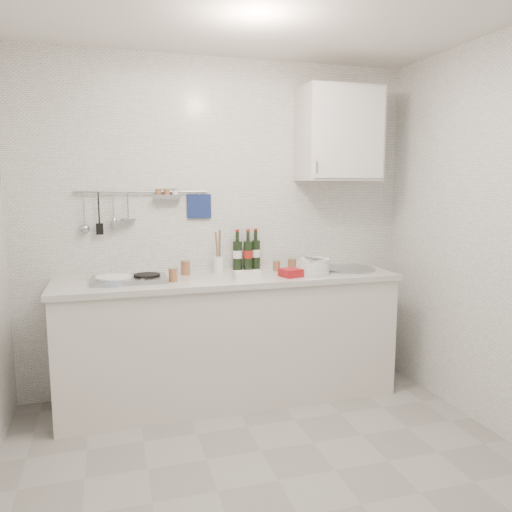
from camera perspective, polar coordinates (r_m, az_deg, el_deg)
The scene contains 15 objects.
floor at distance 2.94m, azimuth 2.56°, elevation -24.25°, with size 3.00×3.00×0.00m, color gray.
back_wall at distance 3.84m, azimuth -4.16°, elevation 3.35°, with size 3.00×0.02×2.50m, color silver.
counter at distance 3.72m, azimuth -2.93°, elevation -9.67°, with size 2.44×0.64×0.96m.
wall_rail at distance 3.71m, azimuth -13.14°, elevation 5.70°, with size 0.98×0.09×0.34m.
wall_cabinet at distance 3.97m, azimuth 9.48°, elevation 13.54°, with size 0.60×0.38×0.70m.
plate_stack_hob at distance 3.45m, azimuth -16.07°, elevation -2.64°, with size 0.27×0.26×0.05m.
plate_stack_sink at distance 3.69m, azimuth 6.52°, elevation -1.20°, with size 0.29×0.27×0.12m.
wine_bottles at distance 3.85m, azimuth -1.03°, elevation 0.76°, with size 0.22×0.11×0.31m.
butter_dish at distance 3.49m, azimuth -0.95°, elevation -2.15°, with size 0.18×0.09×0.05m, color white.
strawberry_punnet at distance 3.57m, azimuth 4.00°, elevation -1.92°, with size 0.14×0.14×0.06m, color red.
utensil_crock at distance 3.74m, azimuth -4.31°, elevation -0.73°, with size 0.08×0.08×0.32m.
jar_a at distance 3.67m, azimuth -8.09°, elevation -1.29°, with size 0.07×0.07×0.11m.
jar_b at distance 3.93m, azimuth 4.14°, elevation -0.81°, with size 0.07×0.07×0.08m.
jar_c at distance 3.81m, azimuth 2.38°, elevation -1.06°, with size 0.06×0.06×0.08m.
jar_d at distance 3.42m, azimuth -9.46°, elevation -2.10°, with size 0.06×0.06×0.10m.
Camera 1 is at (-0.82, -2.34, 1.59)m, focal length 35.00 mm.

